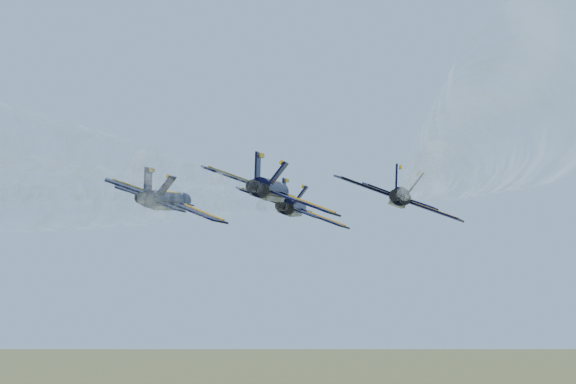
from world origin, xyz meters
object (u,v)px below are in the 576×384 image
(jet_lead, at_px, (293,207))
(jet_slot, at_px, (271,190))
(jet_left, at_px, (168,200))
(jet_right, at_px, (398,198))

(jet_lead, xyz_separation_m, jet_slot, (4.00, -18.10, 0.00))
(jet_left, xyz_separation_m, jet_slot, (14.25, -5.34, 0.00))
(jet_lead, height_order, jet_left, same)
(jet_right, xyz_separation_m, jet_slot, (-10.28, -11.58, 0.00))
(jet_right, bearing_deg, jet_slot, -145.50)
(jet_right, distance_m, jet_slot, 15.49)
(jet_right, bearing_deg, jet_left, -179.62)
(jet_left, distance_m, jet_slot, 15.21)
(jet_lead, xyz_separation_m, jet_right, (14.29, -6.52, 0.00))
(jet_lead, height_order, jet_slot, same)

